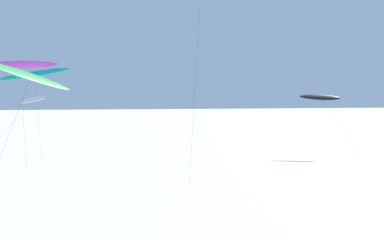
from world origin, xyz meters
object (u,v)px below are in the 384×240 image
object	(u,v)px
flying_kite_6	(320,97)
flying_kite_0	(34,74)
flying_kite_1	(31,77)
flying_kite_5	(20,65)
flying_kite_3	(33,100)

from	to	relation	value
flying_kite_6	flying_kite_0	bearing A→B (deg)	-178.38
flying_kite_1	flying_kite_6	size ratio (longest dim) A/B	1.44
flying_kite_0	flying_kite_1	xyz separation A→B (m)	(2.94, -13.15, -0.59)
flying_kite_0	flying_kite_5	distance (m)	3.40
flying_kite_5	flying_kite_6	bearing A→B (deg)	6.96
flying_kite_3	flying_kite_6	xyz separation A→B (m)	(36.27, -8.37, 0.49)
flying_kite_0	flying_kite_3	distance (m)	10.20
flying_kite_0	flying_kite_3	bearing A→B (deg)	105.52
flying_kite_1	flying_kite_3	xyz separation A→B (m)	(-5.53, 22.48, -2.63)
flying_kite_0	flying_kite_6	distance (m)	33.81
flying_kite_1	flying_kite_0	bearing A→B (deg)	102.61
flying_kite_3	flying_kite_5	world-z (taller)	flying_kite_5
flying_kite_5	flying_kite_6	size ratio (longest dim) A/B	1.52
flying_kite_0	flying_kite_3	world-z (taller)	flying_kite_0
flying_kite_5	flying_kite_6	distance (m)	34.72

